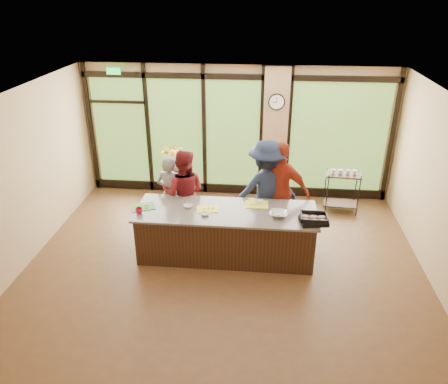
% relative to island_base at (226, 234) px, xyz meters
% --- Properties ---
extents(floor, '(7.00, 7.00, 0.00)m').
position_rel_island_base_xyz_m(floor, '(0.00, -0.30, -0.44)').
color(floor, '#51351C').
rests_on(floor, ground).
extents(ceiling, '(7.00, 7.00, 0.00)m').
position_rel_island_base_xyz_m(ceiling, '(0.00, -0.30, 2.56)').
color(ceiling, white).
rests_on(ceiling, back_wall).
extents(back_wall, '(7.00, 0.00, 7.00)m').
position_rel_island_base_xyz_m(back_wall, '(0.00, 2.70, 1.06)').
color(back_wall, tan).
rests_on(back_wall, floor).
extents(left_wall, '(0.00, 6.00, 6.00)m').
position_rel_island_base_xyz_m(left_wall, '(-3.50, -0.30, 1.06)').
color(left_wall, tan).
rests_on(left_wall, floor).
extents(right_wall, '(0.00, 6.00, 6.00)m').
position_rel_island_base_xyz_m(right_wall, '(3.50, -0.30, 1.06)').
color(right_wall, tan).
rests_on(right_wall, floor).
extents(window_wall, '(6.90, 0.12, 3.00)m').
position_rel_island_base_xyz_m(window_wall, '(0.16, 2.65, 0.95)').
color(window_wall, tan).
rests_on(window_wall, floor).
extents(island_base, '(3.10, 1.00, 0.88)m').
position_rel_island_base_xyz_m(island_base, '(0.00, 0.00, 0.00)').
color(island_base, black).
rests_on(island_base, floor).
extents(countertop, '(3.20, 1.10, 0.04)m').
position_rel_island_base_xyz_m(countertop, '(0.00, 0.00, 0.46)').
color(countertop, slate).
rests_on(countertop, island_base).
extents(wall_clock, '(0.36, 0.04, 0.36)m').
position_rel_island_base_xyz_m(wall_clock, '(0.85, 2.57, 1.81)').
color(wall_clock, black).
rests_on(wall_clock, window_wall).
extents(cook_left, '(0.66, 0.52, 1.61)m').
position_rel_island_base_xyz_m(cook_left, '(-1.16, 0.77, 0.37)').
color(cook_left, slate).
rests_on(cook_left, floor).
extents(cook_midleft, '(0.86, 0.67, 1.75)m').
position_rel_island_base_xyz_m(cook_midleft, '(-0.89, 0.72, 0.44)').
color(cook_midleft, maroon).
rests_on(cook_midleft, floor).
extents(cook_midright, '(1.22, 0.79, 1.93)m').
position_rel_island_base_xyz_m(cook_midright, '(0.96, 0.82, 0.53)').
color(cook_midright, maroon).
rests_on(cook_midright, floor).
extents(cook_right, '(1.42, 1.06, 1.96)m').
position_rel_island_base_xyz_m(cook_right, '(0.69, 0.82, 0.54)').
color(cook_right, '#182036').
rests_on(cook_right, floor).
extents(roasting_pan, '(0.50, 0.42, 0.08)m').
position_rel_island_base_xyz_m(roasting_pan, '(1.50, -0.29, 0.52)').
color(roasting_pan, black).
rests_on(roasting_pan, countertop).
extents(mixing_bowl, '(0.33, 0.33, 0.08)m').
position_rel_island_base_xyz_m(mixing_bowl, '(0.92, -0.11, 0.52)').
color(mixing_bowl, silver).
rests_on(mixing_bowl, countertop).
extents(cutting_board_left, '(0.50, 0.45, 0.01)m').
position_rel_island_base_xyz_m(cutting_board_left, '(-1.50, -0.02, 0.49)').
color(cutting_board_left, green).
rests_on(cutting_board_left, countertop).
extents(cutting_board_center, '(0.42, 0.35, 0.01)m').
position_rel_island_base_xyz_m(cutting_board_center, '(-0.33, 0.02, 0.49)').
color(cutting_board_center, yellow).
rests_on(cutting_board_center, countertop).
extents(cutting_board_right, '(0.42, 0.32, 0.01)m').
position_rel_island_base_xyz_m(cutting_board_right, '(0.53, 0.28, 0.49)').
color(cutting_board_right, yellow).
rests_on(cutting_board_right, countertop).
extents(prep_bowl_near, '(0.19, 0.19, 0.05)m').
position_rel_island_base_xyz_m(prep_bowl_near, '(-0.69, 0.06, 0.50)').
color(prep_bowl_near, silver).
rests_on(prep_bowl_near, countertop).
extents(prep_bowl_mid, '(0.16, 0.16, 0.04)m').
position_rel_island_base_xyz_m(prep_bowl_mid, '(-0.35, -0.21, 0.50)').
color(prep_bowl_mid, silver).
rests_on(prep_bowl_mid, countertop).
extents(prep_bowl_far, '(0.14, 0.14, 0.03)m').
position_rel_island_base_xyz_m(prep_bowl_far, '(0.58, 0.38, 0.50)').
color(prep_bowl_far, silver).
rests_on(prep_bowl_far, countertop).
extents(red_ramekin, '(0.15, 0.15, 0.10)m').
position_rel_island_base_xyz_m(red_ramekin, '(-1.50, -0.24, 0.53)').
color(red_ramekin, '#AE1128').
rests_on(red_ramekin, countertop).
extents(flower_stand, '(0.46, 0.46, 0.71)m').
position_rel_island_base_xyz_m(flower_stand, '(-1.45, 2.38, -0.08)').
color(flower_stand, black).
rests_on(flower_stand, floor).
extents(flower_vase, '(0.26, 0.26, 0.27)m').
position_rel_island_base_xyz_m(flower_vase, '(-1.45, 2.38, 0.40)').
color(flower_vase, olive).
rests_on(flower_vase, flower_stand).
extents(bar_cart, '(0.75, 0.46, 0.99)m').
position_rel_island_base_xyz_m(bar_cart, '(2.33, 1.96, 0.15)').
color(bar_cart, black).
rests_on(bar_cart, floor).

